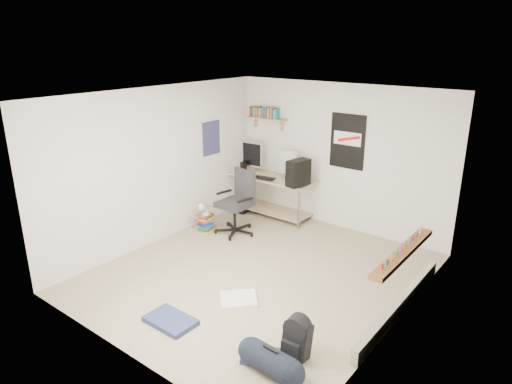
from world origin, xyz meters
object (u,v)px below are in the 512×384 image
Objects in this scene: office_chair at (235,206)px; duffel_bag at (271,361)px; book_stack at (206,222)px; desk at (272,195)px; backpack at (297,340)px.

office_chair reaches higher than duffel_bag.
duffel_bag is 1.10× the size of book_stack.
duffel_bag is at bearing -36.39° from book_stack.
book_stack is at bearing 147.33° from duffel_bag.
duffel_bag is (2.57, -3.55, -0.22)m from desk.
duffel_bag is at bearing -33.58° from office_chair.
office_chair is 2.05× the size of duffel_bag.
office_chair is 3.53m from duffel_bag.
book_stack is (-3.01, 2.22, 0.01)m from duffel_bag.
desk is 3.60× the size of book_stack.
office_chair reaches higher than desk.
backpack is 0.76× the size of book_stack.
office_chair is (0.03, -1.12, 0.13)m from desk.
duffel_bag is at bearing -47.11° from desk.
office_chair is 3.33m from backpack.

